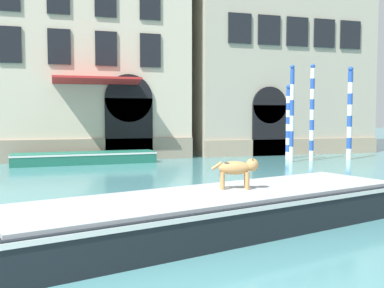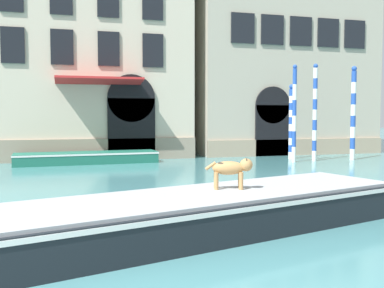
{
  "view_description": "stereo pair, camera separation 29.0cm",
  "coord_description": "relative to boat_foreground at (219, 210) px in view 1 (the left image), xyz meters",
  "views": [
    {
      "loc": [
        0.07,
        -3.0,
        2.24
      ],
      "look_at": [
        4.62,
        12.03,
        1.2
      ],
      "focal_mm": 42.0,
      "sensor_mm": 36.0,
      "label": 1
    },
    {
      "loc": [
        0.35,
        -3.08,
        2.24
      ],
      "look_at": [
        4.62,
        12.03,
        1.2
      ],
      "focal_mm": 42.0,
      "sensor_mm": 36.0,
      "label": 2
    }
  ],
  "objects": [
    {
      "name": "boat_foreground",
      "position": [
        0.0,
        0.0,
        0.0
      ],
      "size": [
        8.79,
        4.53,
        0.74
      ],
      "rotation": [
        0.0,
        0.0,
        0.28
      ],
      "color": "black",
      "rests_on": "ground_plane"
    },
    {
      "name": "dog_on_deck",
      "position": [
        0.49,
        0.27,
        0.76
      ],
      "size": [
        0.93,
        0.45,
        0.64
      ],
      "rotation": [
        0.0,
        0.0,
        -0.29
      ],
      "color": "tan",
      "rests_on": "boat_foreground"
    },
    {
      "name": "mooring_pole_2",
      "position": [
        10.87,
        10.89,
        1.92
      ],
      "size": [
        0.25,
        0.25,
        4.58
      ],
      "color": "white",
      "rests_on": "ground_plane"
    },
    {
      "name": "palazzo_left",
      "position": [
        -1.7,
        16.96,
        7.23
      ],
      "size": [
        10.77,
        7.4,
        15.28
      ],
      "color": "beige",
      "rests_on": "ground_plane"
    },
    {
      "name": "mooring_pole_0",
      "position": [
        8.78,
        10.94,
        1.95
      ],
      "size": [
        0.21,
        0.21,
        4.64
      ],
      "color": "white",
      "rests_on": "ground_plane"
    },
    {
      "name": "mooring_pole_3",
      "position": [
        8.2,
        12.17,
        1.5
      ],
      "size": [
        0.25,
        0.25,
        3.74
      ],
      "color": "white",
      "rests_on": "ground_plane"
    },
    {
      "name": "boat_moored_near_palazzo",
      "position": [
        -1.77,
        12.78,
        -0.12
      ],
      "size": [
        6.44,
        1.77,
        0.52
      ],
      "rotation": [
        0.0,
        0.0,
        0.05
      ],
      "color": "#1E6651",
      "rests_on": "ground_plane"
    },
    {
      "name": "mooring_pole_1",
      "position": [
        7.57,
        10.71,
        1.89
      ],
      "size": [
        0.2,
        0.2,
        4.54
      ],
      "color": "white",
      "rests_on": "ground_plane"
    },
    {
      "name": "palazzo_right",
      "position": [
        9.65,
        16.97,
        8.15
      ],
      "size": [
        10.54,
        6.13,
        17.12
      ],
      "color": "#B2A893",
      "rests_on": "ground_plane"
    }
  ]
}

